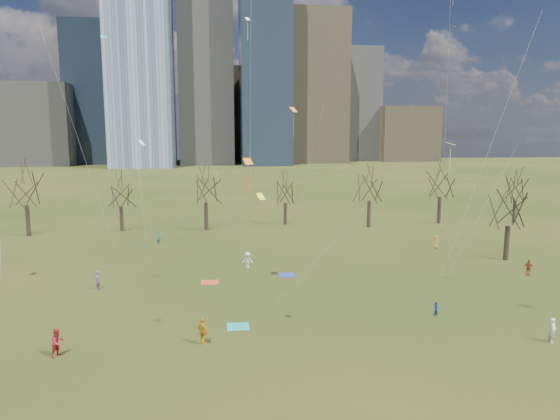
{
  "coord_description": "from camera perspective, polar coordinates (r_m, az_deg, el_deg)",
  "views": [
    {
      "loc": [
        -5.92,
        -31.83,
        13.69
      ],
      "look_at": [
        0.0,
        12.0,
        7.0
      ],
      "focal_mm": 32.0,
      "sensor_mm": 36.0,
      "label": 1
    }
  ],
  "objects": [
    {
      "name": "blanket_teal",
      "position": [
        36.97,
        -4.82,
        -13.14
      ],
      "size": [
        1.6,
        1.5,
        0.03
      ],
      "primitive_type": "cube",
      "color": "teal",
      "rests_on": "ground"
    },
    {
      "name": "blanket_navy",
      "position": [
        49.49,
        0.8,
        -7.44
      ],
      "size": [
        1.6,
        1.5,
        0.03
      ],
      "primitive_type": "cube",
      "color": "#2531AD",
      "rests_on": "ground"
    },
    {
      "name": "blanket_crimson",
      "position": [
        47.6,
        -8.04,
        -8.18
      ],
      "size": [
        1.6,
        1.5,
        0.03
      ],
      "primitive_type": "cube",
      "color": "red",
      "rests_on": "ground"
    },
    {
      "name": "person_9",
      "position": [
        52.0,
        -3.72,
        -5.74
      ],
      "size": [
        1.18,
        0.86,
        1.64
      ],
      "primitive_type": "imported",
      "rotation": [
        0.0,
        0.0,
        6.02
      ],
      "color": "silver",
      "rests_on": "ground"
    },
    {
      "name": "ground",
      "position": [
        35.15,
        2.7,
        -14.33
      ],
      "size": [
        500.0,
        500.0,
        0.0
      ],
      "primitive_type": "plane",
      "color": "black",
      "rests_on": "ground"
    },
    {
      "name": "bare_tree_row",
      "position": [
        69.71,
        -2.85,
        2.35
      ],
      "size": [
        113.04,
        29.8,
        9.5
      ],
      "color": "black",
      "rests_on": "ground"
    },
    {
      "name": "person_12",
      "position": [
        63.54,
        17.43,
        -3.51
      ],
      "size": [
        0.76,
        0.91,
        1.58
      ],
      "primitive_type": "imported",
      "rotation": [
        0.0,
        0.0,
        1.18
      ],
      "color": "orange",
      "rests_on": "ground"
    },
    {
      "name": "person_13",
      "position": [
        64.35,
        -13.69,
        -3.16
      ],
      "size": [
        0.5,
        0.67,
        1.69
      ],
      "primitive_type": "imported",
      "rotation": [
        0.0,
        0.0,
        1.73
      ],
      "color": "#17695C",
      "rests_on": "ground"
    },
    {
      "name": "person_1",
      "position": [
        38.58,
        28.74,
        -11.96
      ],
      "size": [
        0.71,
        0.72,
        1.67
      ],
      "primitive_type": "imported",
      "rotation": [
        0.0,
        0.0,
        0.82
      ],
      "color": "silver",
      "rests_on": "ground"
    },
    {
      "name": "person_8",
      "position": [
        40.48,
        17.39,
        -10.74
      ],
      "size": [
        0.56,
        0.64,
        1.11
      ],
      "primitive_type": "imported",
      "rotation": [
        0.0,
        0.0,
        5.02
      ],
      "color": "#2651A7",
      "rests_on": "ground"
    },
    {
      "name": "person_7",
      "position": [
        47.68,
        -20.14,
        -7.56
      ],
      "size": [
        0.44,
        0.64,
        1.7
      ],
      "primitive_type": "imported",
      "rotation": [
        0.0,
        0.0,
        4.65
      ],
      "color": "#76478E",
      "rests_on": "ground"
    },
    {
      "name": "person_10",
      "position": [
        54.91,
        26.52,
        -5.91
      ],
      "size": [
        0.98,
        0.57,
        1.58
      ],
      "primitive_type": "imported",
      "rotation": [
        0.0,
        0.0,
        6.07
      ],
      "color": "#A92B18",
      "rests_on": "ground"
    },
    {
      "name": "person_2",
      "position": [
        34.94,
        -24.06,
        -13.66
      ],
      "size": [
        1.05,
        1.1,
        1.79
      ],
      "primitive_type": "imported",
      "rotation": [
        0.0,
        0.0,
        0.96
      ],
      "color": "#B11925",
      "rests_on": "ground"
    },
    {
      "name": "kites_airborne",
      "position": [
        46.91,
        1.75,
        7.07
      ],
      "size": [
        63.19,
        40.62,
        31.23
      ],
      "color": "orange",
      "rests_on": "ground"
    },
    {
      "name": "downtown_skyline",
      "position": [
        243.81,
        -7.06,
        14.5
      ],
      "size": [
        212.5,
        78.0,
        118.0
      ],
      "color": "slate",
      "rests_on": "ground"
    },
    {
      "name": "person_4",
      "position": [
        34.14,
        -8.82,
        -13.52
      ],
      "size": [
        0.95,
        1.11,
        1.79
      ],
      "primitive_type": "imported",
      "rotation": [
        0.0,
        0.0,
        2.16
      ],
      "color": "orange",
      "rests_on": "ground"
    }
  ]
}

